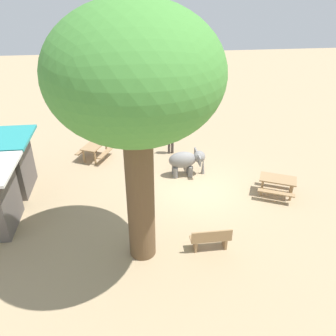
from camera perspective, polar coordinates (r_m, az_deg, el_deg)
name	(u,v)px	position (r m, az deg, el deg)	size (l,w,h in m)	color
ground_plane	(198,189)	(15.62, 4.83, -3.46)	(60.00, 60.00, 0.00)	tan
elephant	(186,160)	(16.29, 2.99, 1.24)	(1.18, 1.74, 1.21)	slate
person_handler	(171,137)	(18.23, 0.46, 5.11)	(0.32, 0.51, 1.62)	#3F3833
shade_tree_main	(135,78)	(9.47, -5.39, 14.30)	(5.18, 4.75, 7.99)	brown
wooden_bench	(211,239)	(12.30, 6.98, -11.33)	(0.42, 1.41, 0.88)	#9E7A51
picnic_table_near	(278,182)	(15.67, 17.37, -2.22)	(1.97, 1.98, 0.78)	#9E7A51
picnic_table_far	(95,148)	(18.26, -11.80, 3.23)	(1.99, 1.98, 0.78)	#9E7A51
market_stall_teal	(6,167)	(16.50, -24.77, 0.16)	(2.50, 2.50, 2.52)	#59514C
feed_bucket	(131,163)	(17.44, -6.00, 0.85)	(0.36, 0.36, 0.32)	gray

